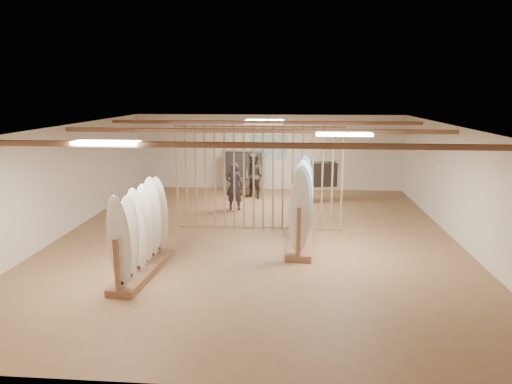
# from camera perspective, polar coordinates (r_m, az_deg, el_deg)

# --- Properties ---
(floor) EXTENTS (12.00, 12.00, 0.00)m
(floor) POSITION_cam_1_polar(r_m,az_deg,el_deg) (11.67, 0.00, -5.76)
(floor) COLOR #9D734C
(floor) RESTS_ON ground
(ceiling) EXTENTS (12.00, 12.00, 0.00)m
(ceiling) POSITION_cam_1_polar(r_m,az_deg,el_deg) (11.11, 0.00, 8.08)
(ceiling) COLOR #9D9894
(ceiling) RESTS_ON ground
(wall_back) EXTENTS (12.00, 0.00, 12.00)m
(wall_back) POSITION_cam_1_polar(r_m,az_deg,el_deg) (17.22, 1.58, 4.98)
(wall_back) COLOR white
(wall_back) RESTS_ON ground
(wall_front) EXTENTS (12.00, 0.00, 12.00)m
(wall_front) POSITION_cam_1_polar(r_m,az_deg,el_deg) (5.60, -4.95, -11.38)
(wall_front) COLOR white
(wall_front) RESTS_ON ground
(wall_left) EXTENTS (0.00, 12.00, 12.00)m
(wall_left) POSITION_cam_1_polar(r_m,az_deg,el_deg) (12.71, -23.09, 1.27)
(wall_left) COLOR white
(wall_left) RESTS_ON ground
(wall_right) EXTENTS (0.00, 12.00, 12.00)m
(wall_right) POSITION_cam_1_polar(r_m,az_deg,el_deg) (12.01, 24.53, 0.52)
(wall_right) COLOR white
(wall_right) RESTS_ON ground
(ceiling_slats) EXTENTS (9.50, 6.12, 0.10)m
(ceiling_slats) POSITION_cam_1_polar(r_m,az_deg,el_deg) (11.12, 0.00, 7.67)
(ceiling_slats) COLOR #8B5C3F
(ceiling_slats) RESTS_ON ground
(light_panels) EXTENTS (1.20, 0.35, 0.06)m
(light_panels) POSITION_cam_1_polar(r_m,az_deg,el_deg) (11.12, 0.00, 7.77)
(light_panels) COLOR white
(light_panels) RESTS_ON ground
(bamboo_partition) EXTENTS (4.45, 0.05, 2.78)m
(bamboo_partition) POSITION_cam_1_polar(r_m,az_deg,el_deg) (12.09, 0.30, 1.75)
(bamboo_partition) COLOR tan
(bamboo_partition) RESTS_ON ground
(poster) EXTENTS (1.40, 0.03, 0.90)m
(poster) POSITION_cam_1_polar(r_m,az_deg,el_deg) (17.17, 1.58, 5.64)
(poster) COLOR #3598BC
(poster) RESTS_ON ground
(rack_left) EXTENTS (0.68, 2.35, 1.87)m
(rack_left) POSITION_cam_1_polar(r_m,az_deg,el_deg) (9.54, -14.15, -6.36)
(rack_left) COLOR #8B5C3F
(rack_left) RESTS_ON floor
(rack_right) EXTENTS (0.73, 2.22, 2.08)m
(rack_right) POSITION_cam_1_polar(r_m,az_deg,el_deg) (10.89, 5.69, -3.28)
(rack_right) COLOR #8B5C3F
(rack_right) RESTS_ON floor
(clothing_rack_a) EXTENTS (1.45, 0.57, 1.56)m
(clothing_rack_a) POSITION_cam_1_polar(r_m,az_deg,el_deg) (16.75, -1.57, 3.44)
(clothing_rack_a) COLOR silver
(clothing_rack_a) RESTS_ON floor
(clothing_rack_b) EXTENTS (1.27, 0.64, 1.40)m
(clothing_rack_b) POSITION_cam_1_polar(r_m,az_deg,el_deg) (15.43, 7.83, 2.15)
(clothing_rack_b) COLOR silver
(clothing_rack_b) RESTS_ON floor
(shopper_a) EXTENTS (0.65, 0.46, 1.70)m
(shopper_a) POSITION_cam_1_polar(r_m,az_deg,el_deg) (14.22, -2.73, 1.12)
(shopper_a) COLOR #2A2830
(shopper_a) RESTS_ON floor
(shopper_b) EXTENTS (1.09, 1.03, 1.80)m
(shopper_b) POSITION_cam_1_polar(r_m,az_deg,el_deg) (15.67, -0.27, 2.39)
(shopper_b) COLOR #352F29
(shopper_b) RESTS_ON floor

